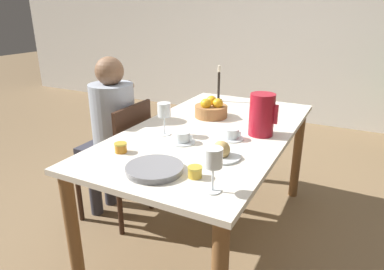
# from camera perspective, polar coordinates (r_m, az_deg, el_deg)

# --- Properties ---
(ground_plane) EXTENTS (20.00, 20.00, 0.00)m
(ground_plane) POSITION_cam_1_polar(r_m,az_deg,el_deg) (2.48, 2.85, -16.09)
(ground_plane) COLOR #7F6647
(wall_back) EXTENTS (10.00, 0.06, 2.60)m
(wall_back) POSITION_cam_1_polar(r_m,az_deg,el_deg) (4.78, 18.33, 17.32)
(wall_back) COLOR white
(wall_back) RESTS_ON ground_plane
(dining_table) EXTENTS (0.93, 1.73, 0.77)m
(dining_table) POSITION_cam_1_polar(r_m,az_deg,el_deg) (2.16, 3.15, -1.70)
(dining_table) COLOR silver
(dining_table) RESTS_ON ground_plane
(chair_person_side) EXTENTS (0.42, 0.42, 0.88)m
(chair_person_side) POSITION_cam_1_polar(r_m,az_deg,el_deg) (2.48, -11.78, -3.84)
(chair_person_side) COLOR #331E14
(chair_person_side) RESTS_ON ground_plane
(person_seated) EXTENTS (0.39, 0.41, 1.18)m
(person_seated) POSITION_cam_1_polar(r_m,az_deg,el_deg) (2.47, -13.43, 1.51)
(person_seated) COLOR #33333D
(person_seated) RESTS_ON ground_plane
(red_pitcher) EXTENTS (0.17, 0.15, 0.25)m
(red_pitcher) POSITION_cam_1_polar(r_m,az_deg,el_deg) (2.03, 11.55, 3.37)
(red_pitcher) COLOR #A31423
(red_pitcher) RESTS_ON dining_table
(wine_glass_water) EXTENTS (0.08, 0.08, 0.19)m
(wine_glass_water) POSITION_cam_1_polar(r_m,az_deg,el_deg) (2.00, -4.68, 3.96)
(wine_glass_water) COLOR white
(wine_glass_water) RESTS_ON dining_table
(wine_glass_juice) EXTENTS (0.08, 0.08, 0.19)m
(wine_glass_juice) POSITION_cam_1_polar(r_m,az_deg,el_deg) (1.36, 3.54, -4.20)
(wine_glass_juice) COLOR white
(wine_glass_juice) RESTS_ON dining_table
(teacup_near_person) EXTENTS (0.15, 0.15, 0.06)m
(teacup_near_person) POSITION_cam_1_polar(r_m,az_deg,el_deg) (1.91, -1.63, -0.51)
(teacup_near_person) COLOR silver
(teacup_near_person) RESTS_ON dining_table
(teacup_across) EXTENTS (0.15, 0.15, 0.06)m
(teacup_across) POSITION_cam_1_polar(r_m,az_deg,el_deg) (1.97, 6.53, 0.07)
(teacup_across) COLOR silver
(teacup_across) RESTS_ON dining_table
(serving_tray) EXTENTS (0.27, 0.27, 0.03)m
(serving_tray) POSITION_cam_1_polar(r_m,az_deg,el_deg) (1.58, -6.27, -5.63)
(serving_tray) COLOR gray
(serving_tray) RESTS_ON dining_table
(bread_plate) EXTENTS (0.20, 0.20, 0.09)m
(bread_plate) POSITION_cam_1_polar(r_m,az_deg,el_deg) (1.72, 4.87, -2.88)
(bread_plate) COLOR silver
(bread_plate) RESTS_ON dining_table
(jam_jar_amber) EXTENTS (0.07, 0.07, 0.05)m
(jam_jar_amber) POSITION_cam_1_polar(r_m,az_deg,el_deg) (1.82, -11.80, -1.98)
(jam_jar_amber) COLOR #C67A1E
(jam_jar_amber) RESTS_ON dining_table
(jam_jar_red) EXTENTS (0.07, 0.07, 0.05)m
(jam_jar_red) POSITION_cam_1_polar(r_m,az_deg,el_deg) (1.52, 0.50, -6.07)
(jam_jar_red) COLOR gold
(jam_jar_red) RESTS_ON dining_table
(fruit_bowl) EXTENTS (0.22, 0.22, 0.14)m
(fruit_bowl) POSITION_cam_1_polar(r_m,az_deg,el_deg) (2.36, 3.21, 4.28)
(fruit_bowl) COLOR #9E6B3D
(fruit_bowl) RESTS_ON dining_table
(candlestick_tall) EXTENTS (0.06, 0.06, 0.29)m
(candlestick_tall) POSITION_cam_1_polar(r_m,az_deg,el_deg) (2.76, 4.47, 7.84)
(candlestick_tall) COLOR black
(candlestick_tall) RESTS_ON dining_table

